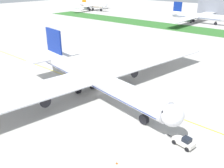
% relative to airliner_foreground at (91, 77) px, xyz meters
% --- Properties ---
extents(ground_plane, '(600.00, 600.00, 0.00)m').
position_rel_airliner_foreground_xyz_m(ground_plane, '(1.54, 2.44, -5.42)').
color(ground_plane, '#ADAAA5').
rests_on(ground_plane, ground).
extents(apron_taxi_line, '(280.00, 0.36, 0.01)m').
position_rel_airliner_foreground_xyz_m(apron_taxi_line, '(1.54, 4.58, -5.41)').
color(apron_taxi_line, yellow).
rests_on(apron_taxi_line, ground).
extents(airliner_foreground, '(60.02, 98.62, 15.94)m').
position_rel_airliner_foreground_xyz_m(airliner_foreground, '(0.00, 0.00, 0.00)').
color(airliner_foreground, white).
rests_on(airliner_foreground, ground).
extents(pushback_tug, '(6.24, 2.85, 2.23)m').
position_rel_airliner_foreground_xyz_m(pushback_tug, '(31.23, -4.77, -4.40)').
color(pushback_tug, white).
rests_on(pushback_tug, ground).
extents(ground_crew_wingwalker_port, '(0.51, 0.40, 1.61)m').
position_rel_airliner_foreground_xyz_m(ground_crew_wingwalker_port, '(-14.97, -8.21, -4.44)').
color(ground_crew_wingwalker_port, black).
rests_on(ground_crew_wingwalker_port, ground).
extents(traffic_cone_near_nose, '(0.36, 0.36, 0.58)m').
position_rel_airliner_foreground_xyz_m(traffic_cone_near_nose, '(24.45, -17.55, -5.13)').
color(traffic_cone_near_nose, '#F2590C').
rests_on(traffic_cone_near_nose, ground).
extents(parked_airliner_far_left, '(37.33, 57.03, 15.65)m').
position_rel_airliner_foreground_xyz_m(parked_airliner_far_left, '(-146.20, 145.09, -0.12)').
color(parked_airliner_far_left, white).
rests_on(parked_airliner_far_left, ground).
extents(parked_airliner_far_centre, '(46.79, 74.57, 14.51)m').
position_rel_airliner_foreground_xyz_m(parked_airliner_far_centre, '(-31.01, 141.14, -0.49)').
color(parked_airliner_far_centre, white).
rests_on(parked_airliner_far_centre, ground).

